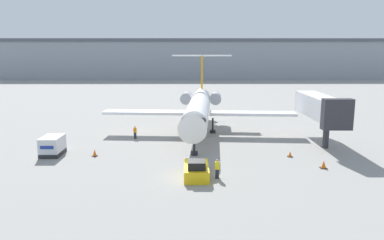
# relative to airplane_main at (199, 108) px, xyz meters

# --- Properties ---
(ground_plane) EXTENTS (600.00, 600.00, 0.00)m
(ground_plane) POSITION_rel_airplane_main_xyz_m (-0.96, -17.96, -3.64)
(ground_plane) COLOR gray
(terminal_building) EXTENTS (180.00, 16.80, 15.66)m
(terminal_building) POSITION_rel_airplane_main_xyz_m (-0.96, 102.04, 4.22)
(terminal_building) COLOR #8C939E
(terminal_building) RESTS_ON ground
(airplane_main) EXTENTS (26.20, 27.10, 10.54)m
(airplane_main) POSITION_rel_airplane_main_xyz_m (0.00, 0.00, 0.00)
(airplane_main) COLOR white
(airplane_main) RESTS_ON ground
(pushback_tug) EXTENTS (2.20, 4.44, 1.78)m
(pushback_tug) POSITION_rel_airplane_main_xyz_m (-0.60, -17.78, -2.98)
(pushback_tug) COLOR yellow
(pushback_tug) RESTS_ON ground
(luggage_cart) EXTENTS (2.01, 3.25, 2.07)m
(luggage_cart) POSITION_rel_airplane_main_xyz_m (-16.26, -10.45, -2.60)
(luggage_cart) COLOR #232326
(luggage_cart) RESTS_ON ground
(worker_near_tug) EXTENTS (0.40, 0.25, 1.80)m
(worker_near_tug) POSITION_rel_airplane_main_xyz_m (1.25, -18.22, -2.69)
(worker_near_tug) COLOR #232838
(worker_near_tug) RESTS_ON ground
(worker_by_wing) EXTENTS (0.40, 0.24, 1.69)m
(worker_by_wing) POSITION_rel_airplane_main_xyz_m (-8.32, -2.81, -2.75)
(worker_by_wing) COLOR #232838
(worker_by_wing) RESTS_ON ground
(traffic_cone_left) EXTENTS (0.60, 0.60, 0.76)m
(traffic_cone_left) POSITION_rel_airplane_main_xyz_m (-11.53, -10.98, -3.27)
(traffic_cone_left) COLOR black
(traffic_cone_left) RESTS_ON ground
(traffic_cone_right) EXTENTS (0.55, 0.55, 0.60)m
(traffic_cone_right) POSITION_rel_airplane_main_xyz_m (9.62, -11.33, -3.35)
(traffic_cone_right) COLOR black
(traffic_cone_right) RESTS_ON ground
(traffic_cone_mid) EXTENTS (0.66, 0.66, 0.79)m
(traffic_cone_mid) POSITION_rel_airplane_main_xyz_m (11.85, -15.33, -3.26)
(traffic_cone_mid) COLOR black
(traffic_cone_mid) RESTS_ON ground
(jet_bridge) EXTENTS (3.20, 12.42, 6.19)m
(jet_bridge) POSITION_rel_airplane_main_xyz_m (14.78, -5.16, 0.81)
(jet_bridge) COLOR #2D2D33
(jet_bridge) RESTS_ON ground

